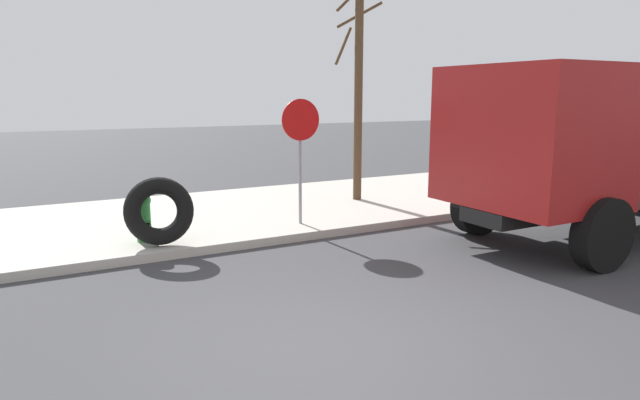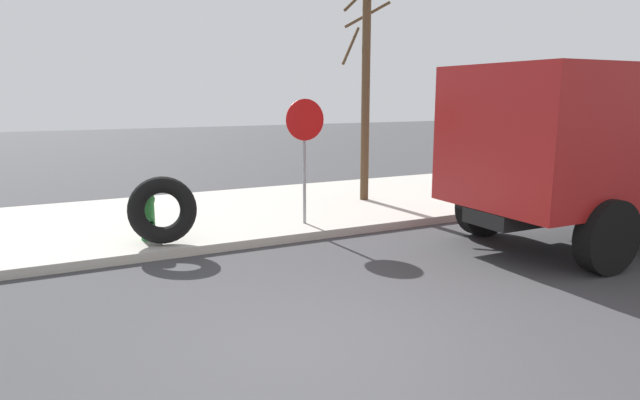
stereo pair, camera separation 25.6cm
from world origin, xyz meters
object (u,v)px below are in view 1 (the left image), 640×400
object	(u,v)px
fire_hydrant	(143,215)
loose_tire	(159,211)
bare_tree	(358,75)
stop_sign	(300,138)
dump_truck_gray	(619,148)

from	to	relation	value
fire_hydrant	loose_tire	size ratio (longest dim) A/B	0.75
fire_hydrant	bare_tree	size ratio (longest dim) A/B	0.15
stop_sign	dump_truck_gray	xyz separation A→B (m)	(4.89, -3.02, -0.16)
stop_sign	dump_truck_gray	distance (m)	5.75
fire_hydrant	loose_tire	bearing A→B (deg)	-64.79
fire_hydrant	dump_truck_gray	size ratio (longest dim) A/B	0.12
fire_hydrant	bare_tree	distance (m)	5.87
dump_truck_gray	fire_hydrant	bearing A→B (deg)	157.99
dump_truck_gray	loose_tire	bearing A→B (deg)	160.01
loose_tire	stop_sign	xyz separation A→B (m)	(2.69, 0.27, 1.06)
loose_tire	stop_sign	world-z (taller)	stop_sign
stop_sign	dump_truck_gray	world-z (taller)	dump_truck_gray
fire_hydrant	stop_sign	world-z (taller)	stop_sign
loose_tire	dump_truck_gray	distance (m)	8.11
loose_tire	stop_sign	distance (m)	2.90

